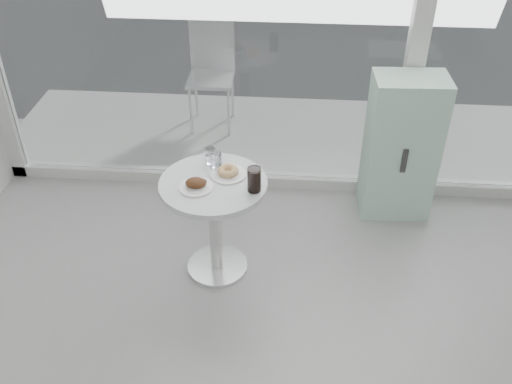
# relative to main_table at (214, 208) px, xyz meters

# --- Properties ---
(main_table) EXTENTS (0.72, 0.72, 0.77)m
(main_table) POSITION_rel_main_table_xyz_m (0.00, 0.00, 0.00)
(main_table) COLOR silver
(main_table) RESTS_ON ground
(patio_deck) EXTENTS (5.60, 1.60, 0.05)m
(patio_deck) POSITION_rel_main_table_xyz_m (0.50, 1.90, -0.53)
(patio_deck) COLOR beige
(patio_deck) RESTS_ON ground
(mint_cabinet) EXTENTS (0.56, 0.40, 1.18)m
(mint_cabinet) POSITION_rel_main_table_xyz_m (1.35, 0.83, 0.04)
(mint_cabinet) COLOR #A1CDBA
(mint_cabinet) RESTS_ON ground
(patio_chair) EXTENTS (0.45, 0.45, 1.02)m
(patio_chair) POSITION_rel_main_table_xyz_m (-0.32, 2.12, 0.08)
(patio_chair) COLOR silver
(patio_chair) RESTS_ON patio_deck
(plate_fritter) EXTENTS (0.22, 0.22, 0.07)m
(plate_fritter) POSITION_rel_main_table_xyz_m (-0.10, -0.07, 0.25)
(plate_fritter) COLOR white
(plate_fritter) RESTS_ON main_table
(plate_donut) EXTENTS (0.24, 0.24, 0.06)m
(plate_donut) POSITION_rel_main_table_xyz_m (0.09, 0.09, 0.24)
(plate_donut) COLOR white
(plate_donut) RESTS_ON main_table
(water_tumbler_a) EXTENTS (0.07, 0.07, 0.12)m
(water_tumbler_a) POSITION_rel_main_table_xyz_m (-0.05, 0.23, 0.27)
(water_tumbler_a) COLOR white
(water_tumbler_a) RESTS_ON main_table
(water_tumbler_b) EXTENTS (0.07, 0.07, 0.11)m
(water_tumbler_b) POSITION_rel_main_table_xyz_m (0.00, 0.18, 0.27)
(water_tumbler_b) COLOR white
(water_tumbler_b) RESTS_ON main_table
(cola_glass) EXTENTS (0.09, 0.09, 0.17)m
(cola_glass) POSITION_rel_main_table_xyz_m (0.28, -0.07, 0.30)
(cola_glass) COLOR white
(cola_glass) RESTS_ON main_table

